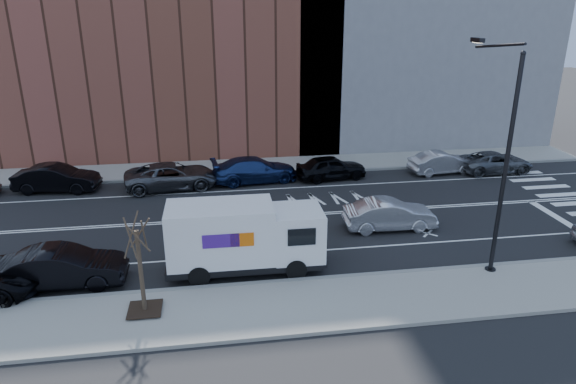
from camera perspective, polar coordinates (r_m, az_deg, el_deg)
name	(u,v)px	position (r m, az deg, el deg)	size (l,w,h in m)	color
ground	(297,215)	(27.48, 0.96, -2.58)	(120.00, 120.00, 0.00)	black
sidewalk_near	(336,303)	(19.79, 5.31, -12.15)	(44.00, 3.60, 0.15)	gray
sidewalk_far	(276,166)	(35.65, -1.40, 2.95)	(44.00, 3.60, 0.15)	gray
curb_near	(325,279)	(21.28, 4.15, -9.58)	(44.00, 0.25, 0.17)	gray
curb_far	(279,173)	(33.94, -1.01, 2.08)	(44.00, 0.25, 0.17)	gray
crosswalk	(568,199)	(33.88, 28.71, -0.68)	(3.00, 14.00, 0.01)	white
road_markings	(297,215)	(27.48, 0.96, -2.57)	(40.00, 8.60, 0.01)	white
streetlight	(501,153)	(22.01, 22.56, 4.01)	(0.44, 4.02, 9.34)	black
street_tree	(142,279)	(19.15, -15.95, -9.32)	(1.20, 1.20, 3.75)	black
fedex_van	(244,236)	(21.42, -4.94, -4.92)	(6.57, 2.40, 2.99)	black
far_parked_b	(57,178)	(33.71, -24.31, 1.39)	(1.71, 4.89, 1.61)	black
far_parked_c	(172,176)	(32.00, -12.74, 1.74)	(2.60, 5.64, 1.57)	#47484E
far_parked_d	(255,170)	(32.48, -3.73, 2.49)	(2.20, 5.40, 1.57)	navy
far_parked_e	(331,167)	(33.07, 4.81, 2.74)	(1.80, 4.49, 1.53)	black
far_parked_f	(442,163)	(35.61, 16.74, 3.15)	(1.53, 4.39, 1.45)	#B1B0B5
far_parked_g	(495,162)	(37.04, 22.03, 3.10)	(2.27, 4.92, 1.37)	#4E5156
driving_sedan	(390,215)	(26.10, 11.22, -2.47)	(1.59, 4.56, 1.50)	silver
near_parked_rear_a	(63,267)	(22.42, -23.75, -7.68)	(1.70, 4.87, 1.60)	black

